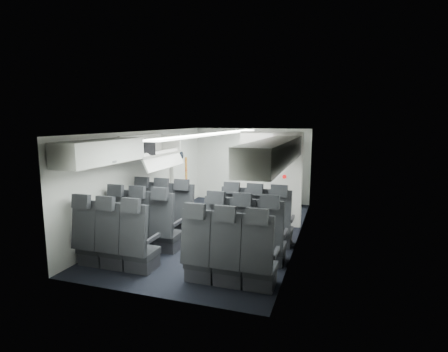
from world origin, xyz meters
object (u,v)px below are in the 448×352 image
Objects in this scene: seat_row_mid at (192,233)px; boarding_door at (180,174)px; carry_on_bag at (143,149)px; flight_attendant at (252,181)px; seat_row_front at (210,219)px; galley_unit at (282,172)px; seat_row_rear at (169,251)px.

seat_row_mid is 3.45m from boarding_door.
boarding_door is 4.37× the size of carry_on_bag.
boarding_door is at bearing 76.81° from flight_attendant.
carry_on_bag reaches higher than seat_row_front.
galley_unit reaches higher than seat_row_front.
boarding_door is at bearing 112.87° from seat_row_rear.
carry_on_bag reaches higher than galley_unit.
galley_unit is at bearing -29.35° from flight_attendant.
seat_row_rear is 7.82× the size of carry_on_bag.
galley_unit reaches higher than seat_row_mid.
seat_row_rear is at bearing 165.36° from flight_attendant.
seat_row_front is 1.86× the size of flight_attendant.
galley_unit is at bearing 77.12° from seat_row_mid.
seat_row_mid is at bearing -102.88° from galley_unit.
carry_on_bag reaches higher than flight_attendant.
seat_row_mid is 1.75× the size of galley_unit.
seat_row_rear is 4.25m from boarding_door.
flight_attendant is (2.06, -0.18, -0.06)m from boarding_door.
seat_row_mid is at bearing -11.36° from carry_on_bag.
flight_attendant is (0.42, 3.70, 0.49)m from seat_row_rear.
seat_row_mid is 2.88m from flight_attendant.
carry_on_bag is at bearing -83.77° from boarding_door.
seat_row_rear is 5.17m from galley_unit.
seat_row_mid is 1.79× the size of boarding_door.
carry_on_bag is at bearing -124.69° from galley_unit.
galley_unit is 2.84m from boarding_door.
boarding_door reaches higher than flight_attendant.
seat_row_mid is (0.00, -0.90, 0.00)m from seat_row_front.
carry_on_bag is (-1.40, 1.66, 1.41)m from seat_row_rear.
seat_row_rear is 1.79× the size of boarding_door.
galley_unit is (0.95, 5.05, 0.55)m from seat_row_rear.
seat_row_rear is 1.75× the size of galley_unit.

